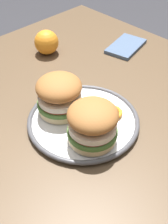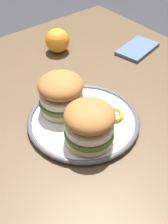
% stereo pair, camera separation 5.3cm
% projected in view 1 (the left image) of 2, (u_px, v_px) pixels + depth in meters
% --- Properties ---
extents(dining_table, '(1.10, 1.04, 0.70)m').
position_uv_depth(dining_table, '(86.00, 145.00, 0.79)').
color(dining_table, brown).
rests_on(dining_table, ground).
extents(dinner_plate, '(0.28, 0.28, 0.02)m').
position_uv_depth(dinner_plate, '(84.00, 121.00, 0.72)').
color(dinner_plate, white).
rests_on(dinner_plate, dining_table).
extents(sandwich_half_left, '(0.12, 0.12, 0.10)m').
position_uv_depth(sandwich_half_left, '(93.00, 123.00, 0.63)').
color(sandwich_half_left, beige).
rests_on(sandwich_half_left, dinner_plate).
extents(sandwich_half_right, '(0.13, 0.13, 0.10)m').
position_uv_depth(sandwich_half_right, '(59.00, 94.00, 0.71)').
color(sandwich_half_right, beige).
rests_on(sandwich_half_right, dinner_plate).
extents(orange_peel_curled, '(0.05, 0.05, 0.01)m').
position_uv_depth(orange_peel_curled, '(113.00, 112.00, 0.72)').
color(orange_peel_curled, orange).
rests_on(orange_peel_curled, dinner_plate).
extents(orange_peel_strip_long, '(0.07, 0.07, 0.01)m').
position_uv_depth(orange_peel_strip_long, '(92.00, 102.00, 0.76)').
color(orange_peel_strip_long, orange).
rests_on(orange_peel_strip_long, dinner_plate).
extents(whole_orange, '(0.08, 0.08, 0.08)m').
position_uv_depth(whole_orange, '(46.00, 42.00, 0.96)').
color(whole_orange, orange).
rests_on(whole_orange, dining_table).
extents(folded_napkin, '(0.12, 0.17, 0.01)m').
position_uv_depth(folded_napkin, '(126.00, 46.00, 1.01)').
color(folded_napkin, slate).
rests_on(folded_napkin, dining_table).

